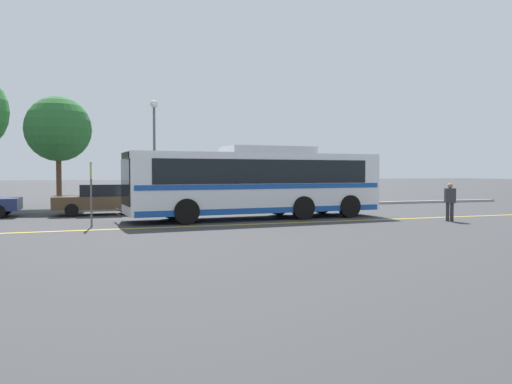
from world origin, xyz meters
name	(u,v)px	position (x,y,z in m)	size (l,w,h in m)	color
ground_plane	(235,219)	(0.00, 0.00, 0.00)	(220.00, 220.00, 0.00)	#38383A
lane_strip_0	(274,223)	(0.91, -2.39, 0.00)	(0.20, 31.04, 0.01)	gold
curb_strip	(217,207)	(0.91, 6.37, 0.07)	(39.04, 0.36, 0.15)	#99999E
transit_bus	(256,181)	(0.93, -0.19, 1.61)	(11.47, 3.26, 3.12)	white
parked_car_1	(103,199)	(-5.28, 4.12, 0.72)	(4.60, 2.06, 1.44)	#4C3823
pedestrian_0	(450,200)	(8.05, -3.94, 0.88)	(0.47, 0.37, 1.56)	#2D2D33
bus_stop_sign	(91,186)	(-5.90, -1.42, 1.50)	(0.07, 0.40, 2.38)	#59595E
street_lamp	(154,135)	(-2.37, 7.74, 4.08)	(0.43, 0.43, 6.04)	#59595E
tree_0	(58,129)	(-7.43, 8.92, 4.37)	(3.55, 3.55, 6.16)	#513823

